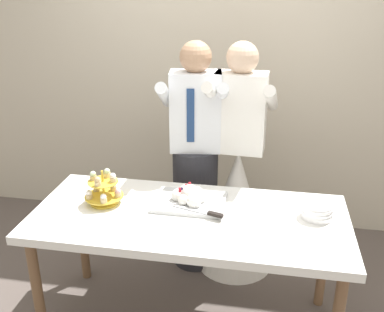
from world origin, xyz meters
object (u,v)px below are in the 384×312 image
(dessert_table, at_px, (189,226))
(main_cake_tray, at_px, (190,198))
(plate_stack, at_px, (317,211))
(person_bride, at_px, (237,194))
(cupcake_stand, at_px, (104,190))
(person_groom, at_px, (195,172))

(dessert_table, bearing_deg, main_cake_tray, 97.43)
(plate_stack, relative_size, person_bride, 0.11)
(cupcake_stand, height_order, person_bride, person_bride)
(main_cake_tray, xyz_separation_m, person_groom, (-0.06, 0.53, -0.07))
(main_cake_tray, xyz_separation_m, person_bride, (0.24, 0.56, -0.23))
(main_cake_tray, relative_size, person_groom, 0.26)
(plate_stack, distance_m, person_groom, 0.98)
(cupcake_stand, distance_m, person_groom, 0.76)
(person_bride, bearing_deg, person_groom, -175.50)
(plate_stack, height_order, person_bride, person_bride)
(cupcake_stand, xyz_separation_m, person_bride, (0.75, 0.63, -0.28))
(main_cake_tray, bearing_deg, person_groom, 96.49)
(cupcake_stand, relative_size, person_groom, 0.14)
(cupcake_stand, distance_m, plate_stack, 1.24)
(dessert_table, distance_m, main_cake_tray, 0.17)
(cupcake_stand, bearing_deg, dessert_table, -5.47)
(cupcake_stand, height_order, person_groom, person_groom)
(dessert_table, bearing_deg, person_groom, 96.67)
(cupcake_stand, relative_size, plate_stack, 1.30)
(main_cake_tray, bearing_deg, plate_stack, -2.49)
(person_groom, bearing_deg, dessert_table, -83.33)
(main_cake_tray, relative_size, plate_stack, 2.42)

